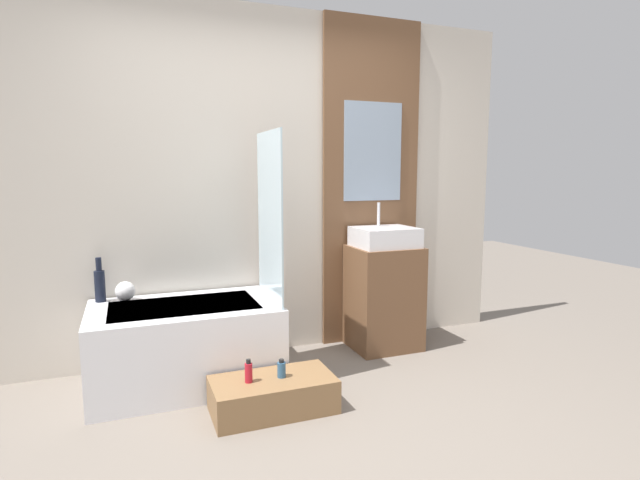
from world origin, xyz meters
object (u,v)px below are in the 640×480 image
Objects in this scene: bathtub at (186,344)px; sink at (385,237)px; bottle_soap_primary at (249,372)px; bottle_soap_secondary at (281,369)px; wooden_step_bench at (273,394)px; vase_round_light at (125,291)px; vase_tall_dark at (100,284)px.

bathtub is 1.68m from sink.
bottle_soap_secondary is (0.20, 0.00, -0.01)m from bottle_soap_primary.
bottle_soap_secondary is at bearing -145.75° from sink.
wooden_step_bench is (0.43, -0.59, -0.17)m from bathtub.
bathtub is at bearing -174.94° from sink.
vase_round_light is 1.25m from bottle_soap_secondary.
bottle_soap_secondary is (0.84, -0.85, -0.35)m from vase_round_light.
vase_tall_dark is 0.17m from vase_round_light.
wooden_step_bench is at bearing -43.25° from vase_tall_dark.
bottle_soap_primary is (0.29, -0.59, -0.01)m from bathtub.
bathtub is 0.66m from bottle_soap_primary.
bottle_soap_primary is (-0.14, 0.00, 0.16)m from wooden_step_bench.
bathtub is at bearing 129.27° from bottle_soap_secondary.
bottle_soap_primary is 1.25× the size of bottle_soap_secondary.
sink reaches higher than wooden_step_bench.
vase_round_light is (0.16, -0.03, -0.06)m from vase_tall_dark.
bottle_soap_primary is 0.20m from bottle_soap_secondary.
sink is 3.40× the size of bottle_soap_primary.
vase_tall_dark is at bearing 175.63° from sink.
bathtub is 8.77× the size of bottle_soap_primary.
sink is at bearing 29.90° from bottle_soap_primary.
sink is 4.24× the size of bottle_soap_secondary.
vase_tall_dark is at bearing 150.05° from bathtub.
bottle_soap_secondary reaches higher than wooden_step_bench.
sink is at bearing 34.25° from bottle_soap_secondary.
sink is (1.55, 0.14, 0.62)m from bathtub.
wooden_step_bench is 6.55× the size of bottle_soap_secondary.
vase_round_light reaches higher than wooden_step_bench.
sink reaches higher than bottle_soap_primary.
sink is at bearing 32.95° from wooden_step_bench.
bottle_soap_primary is at bearing 180.00° from bottle_soap_secondary.
vase_round_light is (-1.91, 0.13, -0.29)m from sink.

